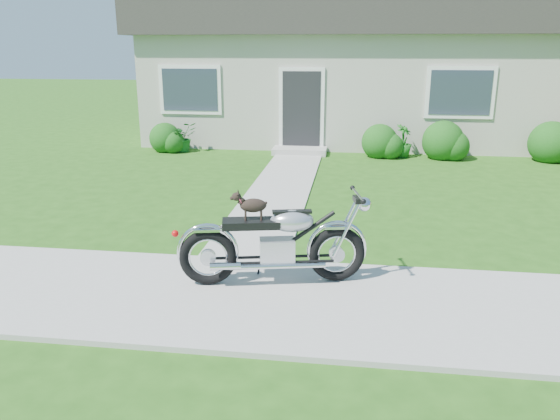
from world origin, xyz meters
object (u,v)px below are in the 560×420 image
(house, at_px, (360,65))
(potted_plant_left, at_px, (183,137))
(potted_plant_right, at_px, (403,141))
(motorcycle_with_dog, at_px, (277,243))

(house, xyz_separation_m, potted_plant_left, (-4.63, -3.44, -1.76))
(house, height_order, potted_plant_right, house)
(house, distance_m, motorcycle_with_dog, 11.74)
(potted_plant_left, distance_m, motorcycle_with_dog, 8.95)
(potted_plant_right, xyz_separation_m, motorcycle_with_dog, (-2.05, -8.15, 0.12))
(potted_plant_left, bearing_deg, motorcycle_with_dog, -65.56)
(potted_plant_right, bearing_deg, house, 108.16)
(potted_plant_right, bearing_deg, potted_plant_left, 180.00)
(house, distance_m, potted_plant_right, 4.02)
(house, xyz_separation_m, motorcycle_with_dog, (-0.92, -11.59, -1.62))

